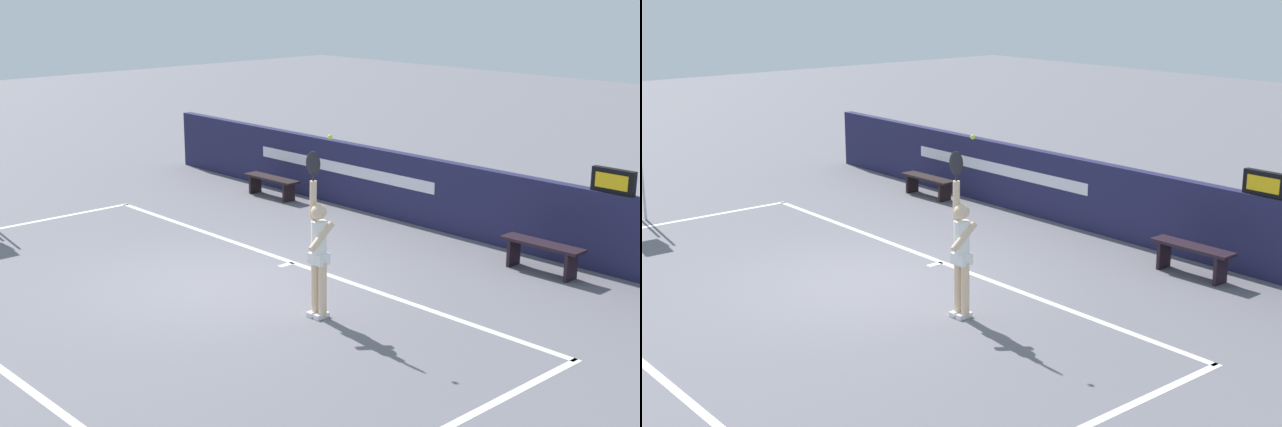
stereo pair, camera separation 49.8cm
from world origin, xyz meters
TOP-DOWN VIEW (x-y plane):
  - ground_plane at (0.00, 0.00)m, footprint 60.00×60.00m
  - court_lines at (0.00, -1.16)m, footprint 11.02×5.57m
  - back_wall at (-0.00, 4.98)m, footprint 16.10×0.22m
  - speed_display at (3.88, 4.98)m, footprint 0.73×0.13m
  - tennis_player at (2.11, 0.19)m, footprint 0.44×0.46m
  - tennis_ball at (2.24, 0.28)m, footprint 0.07×0.07m
  - courtside_bench_near at (3.16, 4.19)m, footprint 1.43×0.38m
  - courtside_bench_far at (-3.85, 4.28)m, footprint 1.47×0.40m

SIDE VIEW (x-z plane):
  - ground_plane at x=0.00m, z-range 0.00..0.00m
  - court_lines at x=0.00m, z-range 0.00..0.00m
  - courtside_bench_far at x=-3.85m, z-range 0.12..0.56m
  - courtside_bench_near at x=3.16m, z-range 0.13..0.64m
  - back_wall at x=0.00m, z-range 0.00..1.35m
  - tennis_player at x=2.11m, z-range -0.21..2.20m
  - speed_display at x=3.88m, z-range 1.35..1.74m
  - tennis_ball at x=2.24m, z-range 2.58..2.64m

